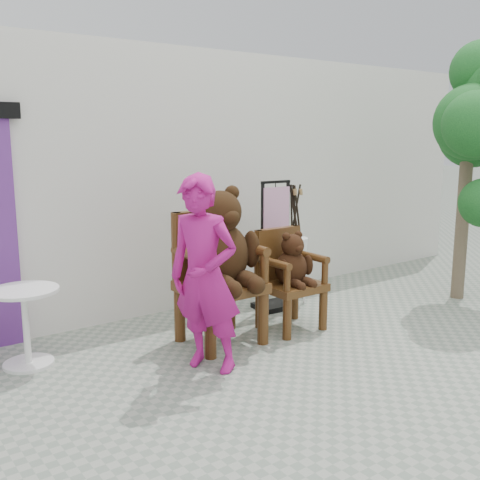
{
  "coord_description": "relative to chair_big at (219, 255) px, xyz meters",
  "views": [
    {
      "loc": [
        -3.8,
        -2.99,
        2.03
      ],
      "look_at": [
        -0.41,
        1.64,
        0.95
      ],
      "focal_mm": 42.0,
      "sensor_mm": 36.0,
      "label": 1
    }
  ],
  "objects": [
    {
      "name": "back_wall",
      "position": [
        0.83,
        1.69,
        0.62
      ],
      "size": [
        9.0,
        1.0,
        3.0
      ],
      "primitive_type": "cube",
      "color": "silver",
      "rests_on": "ground"
    },
    {
      "name": "display_stand",
      "position": [
        1.14,
        0.53,
        -0.3
      ],
      "size": [
        0.47,
        0.37,
        1.51
      ],
      "rotation": [
        0.0,
        0.0,
        -0.06
      ],
      "color": "black",
      "rests_on": "ground"
    },
    {
      "name": "ground_plane",
      "position": [
        0.83,
        -1.41,
        -0.88
      ],
      "size": [
        60.0,
        60.0,
        0.0
      ],
      "primitive_type": "plane",
      "color": "gray",
      "rests_on": "ground"
    },
    {
      "name": "chair_big",
      "position": [
        0.0,
        0.0,
        0.0
      ],
      "size": [
        0.74,
        0.82,
        1.55
      ],
      "color": "#3D220D",
      "rests_on": "ground"
    },
    {
      "name": "cafe_table",
      "position": [
        -1.71,
        0.53,
        -0.44
      ],
      "size": [
        0.6,
        0.6,
        0.7
      ],
      "rotation": [
        0.0,
        0.0,
        0.23
      ],
      "color": "white",
      "rests_on": "ground"
    },
    {
      "name": "chair_small",
      "position": [
        0.83,
        -0.08,
        -0.25
      ],
      "size": [
        0.6,
        0.56,
        1.05
      ],
      "color": "#3D220D",
      "rests_on": "ground"
    },
    {
      "name": "person",
      "position": [
        -0.53,
        -0.56,
        -0.02
      ],
      "size": [
        0.66,
        0.75,
        1.72
      ],
      "primitive_type": "imported",
      "rotation": [
        0.0,
        0.0,
        -1.06
      ],
      "color": "#AA1573",
      "rests_on": "ground"
    },
    {
      "name": "stool_bucket",
      "position": [
        1.46,
        0.53,
        -0.24
      ],
      "size": [
        0.32,
        0.32,
        1.45
      ],
      "rotation": [
        0.0,
        0.0,
        0.21
      ],
      "color": "white",
      "rests_on": "ground"
    }
  ]
}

